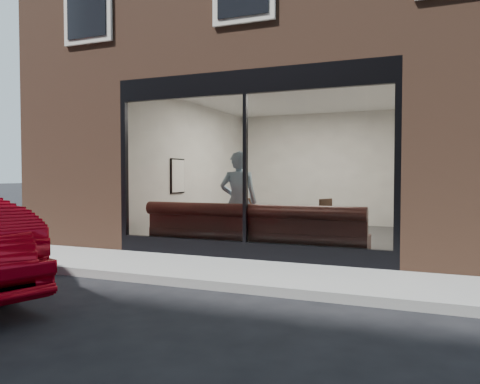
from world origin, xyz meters
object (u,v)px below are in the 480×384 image
at_px(cafe_chair_left, 241,232).
at_px(cafe_table_left, 201,207).
at_px(cafe_chair_right, 318,233).
at_px(cafe_table_right, 321,214).
at_px(person, 239,202).
at_px(banquette, 254,243).

bearing_deg(cafe_chair_left, cafe_table_left, 9.03).
distance_m(cafe_chair_left, cafe_chair_right, 1.60).
bearing_deg(cafe_table_right, cafe_chair_left, 156.94).
relative_size(cafe_chair_left, cafe_chair_right, 1.12).
bearing_deg(person, cafe_chair_left, -87.76).
bearing_deg(cafe_table_right, banquette, -153.26).
xyz_separation_m(banquette, cafe_table_right, (1.09, 0.55, 0.52)).
bearing_deg(cafe_table_right, person, -165.96).
relative_size(person, cafe_table_right, 2.68).
distance_m(banquette, cafe_table_right, 1.33).
bearing_deg(banquette, person, 152.92).
relative_size(banquette, cafe_table_right, 5.73).
xyz_separation_m(banquette, cafe_table_left, (-1.72, 1.32, 0.52)).
height_order(banquette, cafe_table_right, cafe_table_right).
relative_size(person, cafe_table_left, 2.68).
height_order(cafe_table_right, cafe_chair_left, cafe_table_right).
height_order(person, cafe_table_left, person).
relative_size(banquette, person, 2.14).
relative_size(person, cafe_chair_right, 4.52).
height_order(banquette, cafe_table_left, cafe_table_left).
bearing_deg(cafe_chair_left, cafe_chair_right, -157.18).
xyz_separation_m(banquette, person, (-0.36, 0.19, 0.71)).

